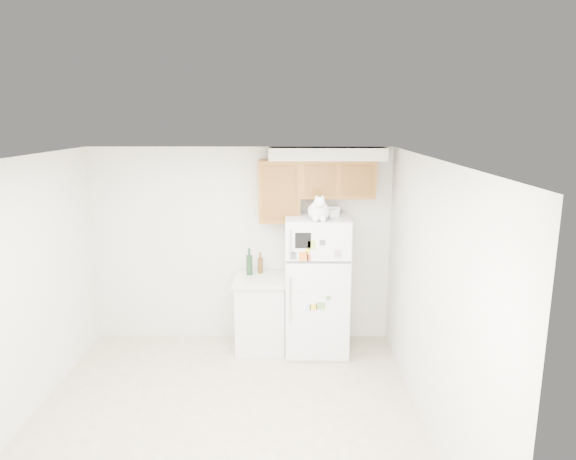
{
  "coord_description": "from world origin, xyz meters",
  "views": [
    {
      "loc": [
        0.63,
        -4.36,
        2.85
      ],
      "look_at": [
        0.6,
        1.55,
        1.55
      ],
      "focal_mm": 32.0,
      "sensor_mm": 36.0,
      "label": 1
    }
  ],
  "objects_px": {
    "cat": "(319,210)",
    "storage_box_back": "(332,210)",
    "base_counter": "(261,312)",
    "storage_box_front": "(331,213)",
    "bottle_green": "(249,262)",
    "bottle_amber": "(260,263)",
    "refrigerator": "(317,285)"
  },
  "relations": [
    {
      "from": "storage_box_back",
      "to": "bottle_green",
      "type": "bearing_deg",
      "value": 176.53
    },
    {
      "from": "bottle_green",
      "to": "storage_box_front",
      "type": "bearing_deg",
      "value": -12.69
    },
    {
      "from": "storage_box_back",
      "to": "bottle_amber",
      "type": "relative_size",
      "value": 0.66
    },
    {
      "from": "storage_box_front",
      "to": "refrigerator",
      "type": "bearing_deg",
      "value": 149.83
    },
    {
      "from": "bottle_green",
      "to": "bottle_amber",
      "type": "xyz_separation_m",
      "value": [
        0.13,
        0.07,
        -0.04
      ]
    },
    {
      "from": "cat",
      "to": "storage_box_front",
      "type": "distance_m",
      "value": 0.25
    },
    {
      "from": "refrigerator",
      "to": "storage_box_front",
      "type": "relative_size",
      "value": 11.33
    },
    {
      "from": "storage_box_front",
      "to": "storage_box_back",
      "type": "bearing_deg",
      "value": 62.97
    },
    {
      "from": "storage_box_back",
      "to": "bottle_amber",
      "type": "distance_m",
      "value": 1.13
    },
    {
      "from": "refrigerator",
      "to": "bottle_amber",
      "type": "height_order",
      "value": "refrigerator"
    },
    {
      "from": "cat",
      "to": "bottle_amber",
      "type": "relative_size",
      "value": 1.66
    },
    {
      "from": "cat",
      "to": "bottle_amber",
      "type": "distance_m",
      "value": 1.15
    },
    {
      "from": "cat",
      "to": "bottle_green",
      "type": "bearing_deg",
      "value": 153.77
    },
    {
      "from": "refrigerator",
      "to": "storage_box_back",
      "type": "distance_m",
      "value": 0.93
    },
    {
      "from": "cat",
      "to": "storage_box_back",
      "type": "distance_m",
      "value": 0.43
    },
    {
      "from": "refrigerator",
      "to": "cat",
      "type": "relative_size",
      "value": 3.77
    },
    {
      "from": "base_counter",
      "to": "bottle_green",
      "type": "relative_size",
      "value": 2.69
    },
    {
      "from": "base_counter",
      "to": "bottle_amber",
      "type": "bearing_deg",
      "value": 93.28
    },
    {
      "from": "base_counter",
      "to": "storage_box_back",
      "type": "distance_m",
      "value": 1.56
    },
    {
      "from": "base_counter",
      "to": "storage_box_front",
      "type": "distance_m",
      "value": 1.54
    },
    {
      "from": "base_counter",
      "to": "storage_box_front",
      "type": "xyz_separation_m",
      "value": [
        0.84,
        -0.1,
        1.28
      ]
    },
    {
      "from": "cat",
      "to": "bottle_green",
      "type": "relative_size",
      "value": 1.32
    },
    {
      "from": "storage_box_front",
      "to": "bottle_amber",
      "type": "distance_m",
      "value": 1.14
    },
    {
      "from": "bottle_amber",
      "to": "base_counter",
      "type": "bearing_deg",
      "value": -86.72
    },
    {
      "from": "bottle_green",
      "to": "bottle_amber",
      "type": "distance_m",
      "value": 0.15
    },
    {
      "from": "base_counter",
      "to": "bottle_amber",
      "type": "height_order",
      "value": "bottle_amber"
    },
    {
      "from": "bottle_green",
      "to": "refrigerator",
      "type": "bearing_deg",
      "value": -13.01
    },
    {
      "from": "refrigerator",
      "to": "storage_box_front",
      "type": "height_order",
      "value": "storage_box_front"
    },
    {
      "from": "storage_box_back",
      "to": "storage_box_front",
      "type": "xyz_separation_m",
      "value": [
        -0.03,
        -0.2,
        -0.01
      ]
    },
    {
      "from": "refrigerator",
      "to": "cat",
      "type": "height_order",
      "value": "cat"
    },
    {
      "from": "refrigerator",
      "to": "cat",
      "type": "bearing_deg",
      "value": -88.67
    },
    {
      "from": "refrigerator",
      "to": "cat",
      "type": "xyz_separation_m",
      "value": [
        0.01,
        -0.22,
        0.97
      ]
    }
  ]
}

